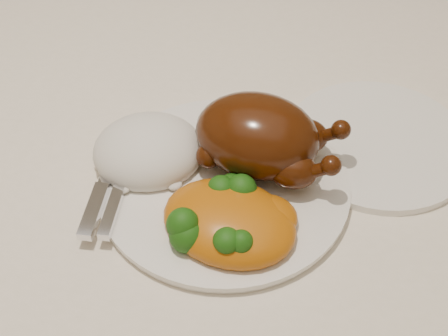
# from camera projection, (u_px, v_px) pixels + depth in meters

# --- Properties ---
(dining_table) EXTENTS (1.60, 0.90, 0.76)m
(dining_table) POSITION_uv_depth(u_px,v_px,m) (180.00, 197.00, 0.78)
(dining_table) COLOR brown
(dining_table) RESTS_ON floor
(tablecloth) EXTENTS (1.73, 1.03, 0.18)m
(tablecloth) POSITION_uv_depth(u_px,v_px,m) (177.00, 156.00, 0.72)
(tablecloth) COLOR white
(tablecloth) RESTS_ON dining_table
(dinner_plate) EXTENTS (0.32, 0.32, 0.01)m
(dinner_plate) POSITION_uv_depth(u_px,v_px,m) (224.00, 185.00, 0.65)
(dinner_plate) COLOR white
(dinner_plate) RESTS_ON tablecloth
(side_plate) EXTENTS (0.22, 0.22, 0.01)m
(side_plate) POSITION_uv_depth(u_px,v_px,m) (378.00, 142.00, 0.69)
(side_plate) COLOR white
(side_plate) RESTS_ON tablecloth
(roast_chicken) EXTENTS (0.17, 0.12, 0.08)m
(roast_chicken) POSITION_uv_depth(u_px,v_px,m) (261.00, 137.00, 0.63)
(roast_chicken) COLOR #471B07
(roast_chicken) RESTS_ON dinner_plate
(rice_mound) EXTENTS (0.14, 0.13, 0.06)m
(rice_mound) POSITION_uv_depth(u_px,v_px,m) (148.00, 151.00, 0.66)
(rice_mound) COLOR white
(rice_mound) RESTS_ON dinner_plate
(mac_and_cheese) EXTENTS (0.16, 0.14, 0.05)m
(mac_and_cheese) POSITION_uv_depth(u_px,v_px,m) (231.00, 220.00, 0.59)
(mac_and_cheese) COLOR #BE660C
(mac_and_cheese) RESTS_ON dinner_plate
(cutlery) EXTENTS (0.03, 0.16, 0.01)m
(cutlery) POSITION_uv_depth(u_px,v_px,m) (109.00, 192.00, 0.62)
(cutlery) COLOR silver
(cutlery) RESTS_ON dinner_plate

